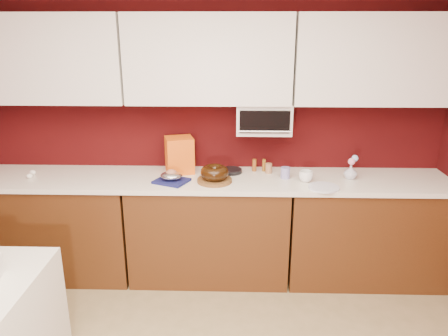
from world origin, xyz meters
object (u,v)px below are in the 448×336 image
pandoro_box (180,155)px  blue_jar (285,173)px  toaster_oven (264,118)px  coffee_mug (306,175)px  flower_vase (351,171)px  bundt_cake (215,173)px  foil_ham_nest (171,176)px

pandoro_box → blue_jar: 0.91m
toaster_oven → blue_jar: toaster_oven is taller
blue_jar → coffee_mug: bearing=-27.9°
pandoro_box → flower_vase: 1.43m
bundt_cake → toaster_oven: bearing=33.5°
bundt_cake → coffee_mug: 0.74m
foil_ham_nest → pandoro_box: pandoro_box is taller
blue_jar → flower_vase: size_ratio=0.71×
toaster_oven → pandoro_box: (-0.71, -0.02, -0.32)m
foil_ham_nest → pandoro_box: size_ratio=0.58×
toaster_oven → flower_vase: 0.84m
toaster_oven → pandoro_box: toaster_oven is taller
foil_ham_nest → blue_jar: bearing=7.7°
bundt_cake → pandoro_box: size_ratio=0.74×
toaster_oven → foil_ham_nest: size_ratio=2.52×
bundt_cake → foil_ham_nest: (-0.35, -0.01, -0.03)m
foil_ham_nest → blue_jar: (0.93, 0.13, -0.01)m
pandoro_box → blue_jar: (0.89, -0.13, -0.11)m
flower_vase → bundt_cake: bearing=-174.2°
bundt_cake → pandoro_box: 0.40m
flower_vase → toaster_oven: bearing=168.2°
coffee_mug → blue_jar: size_ratio=1.18×
toaster_oven → coffee_mug: toaster_oven is taller
foil_ham_nest → blue_jar: blue_jar is taller
pandoro_box → flower_vase: bearing=-21.2°
bundt_cake → pandoro_box: (-0.31, 0.24, 0.07)m
pandoro_box → toaster_oven: bearing=-14.3°
bundt_cake → coffee_mug: bearing=2.3°
bundt_cake → coffee_mug: size_ratio=2.09×
blue_jar → flower_vase: 0.54m
pandoro_box → blue_jar: bearing=-24.3°
bundt_cake → pandoro_box: bearing=142.2°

